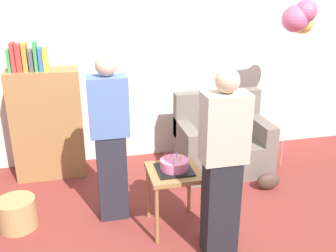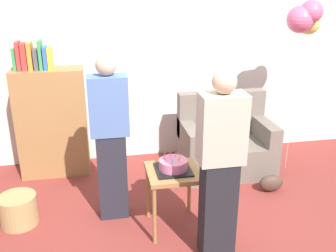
{
  "view_description": "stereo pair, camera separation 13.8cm",
  "coord_description": "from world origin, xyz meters",
  "px_view_note": "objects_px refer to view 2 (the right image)",
  "views": [
    {
      "loc": [
        -0.81,
        -2.72,
        2.22
      ],
      "look_at": [
        -0.04,
        0.55,
        0.95
      ],
      "focal_mm": 40.69,
      "sensor_mm": 36.0,
      "label": 1
    },
    {
      "loc": [
        -0.67,
        -2.75,
        2.22
      ],
      "look_at": [
        -0.04,
        0.55,
        0.95
      ],
      "focal_mm": 40.69,
      "sensor_mm": 36.0,
      "label": 2
    }
  ],
  "objects_px": {
    "wicker_basket": "(19,210)",
    "handbag": "(271,183)",
    "person_holding_cake": "(220,167)",
    "bookshelf": "(52,120)",
    "side_table": "(173,179)",
    "couch": "(225,144)",
    "balloon_bunch": "(306,19)",
    "birthday_cake": "(173,165)",
    "person_blowing_candles": "(110,139)"
  },
  "relations": [
    {
      "from": "wicker_basket",
      "to": "handbag",
      "type": "bearing_deg",
      "value": 2.41
    },
    {
      "from": "birthday_cake",
      "to": "handbag",
      "type": "height_order",
      "value": "birthday_cake"
    },
    {
      "from": "side_table",
      "to": "birthday_cake",
      "type": "distance_m",
      "value": 0.14
    },
    {
      "from": "person_blowing_candles",
      "to": "person_holding_cake",
      "type": "relative_size",
      "value": 1.0
    },
    {
      "from": "couch",
      "to": "person_blowing_candles",
      "type": "xyz_separation_m",
      "value": [
        -1.42,
        -0.74,
        0.49
      ]
    },
    {
      "from": "side_table",
      "to": "balloon_bunch",
      "type": "relative_size",
      "value": 0.3
    },
    {
      "from": "couch",
      "to": "side_table",
      "type": "distance_m",
      "value": 1.39
    },
    {
      "from": "side_table",
      "to": "person_blowing_candles",
      "type": "xyz_separation_m",
      "value": [
        -0.54,
        0.33,
        0.32
      ]
    },
    {
      "from": "couch",
      "to": "balloon_bunch",
      "type": "height_order",
      "value": "balloon_bunch"
    },
    {
      "from": "side_table",
      "to": "birthday_cake",
      "type": "height_order",
      "value": "birthday_cake"
    },
    {
      "from": "bookshelf",
      "to": "person_holding_cake",
      "type": "xyz_separation_m",
      "value": [
        1.48,
        -1.84,
        0.14
      ]
    },
    {
      "from": "person_holding_cake",
      "to": "balloon_bunch",
      "type": "distance_m",
      "value": 2.18
    },
    {
      "from": "wicker_basket",
      "to": "couch",
      "type": "bearing_deg",
      "value": 17.32
    },
    {
      "from": "person_holding_cake",
      "to": "bookshelf",
      "type": "bearing_deg",
      "value": -36.52
    },
    {
      "from": "person_holding_cake",
      "to": "wicker_basket",
      "type": "relative_size",
      "value": 4.53
    },
    {
      "from": "person_blowing_candles",
      "to": "balloon_bunch",
      "type": "relative_size",
      "value": 0.8
    },
    {
      "from": "couch",
      "to": "person_holding_cake",
      "type": "distance_m",
      "value": 1.69
    },
    {
      "from": "couch",
      "to": "bookshelf",
      "type": "relative_size",
      "value": 0.68
    },
    {
      "from": "birthday_cake",
      "to": "handbag",
      "type": "relative_size",
      "value": 1.14
    },
    {
      "from": "bookshelf",
      "to": "balloon_bunch",
      "type": "distance_m",
      "value": 3.12
    },
    {
      "from": "side_table",
      "to": "person_holding_cake",
      "type": "xyz_separation_m",
      "value": [
        0.29,
        -0.44,
        0.32
      ]
    },
    {
      "from": "couch",
      "to": "handbag",
      "type": "relative_size",
      "value": 3.93
    },
    {
      "from": "side_table",
      "to": "wicker_basket",
      "type": "height_order",
      "value": "side_table"
    },
    {
      "from": "person_holding_cake",
      "to": "person_blowing_candles",
      "type": "bearing_deg",
      "value": -27.92
    },
    {
      "from": "balloon_bunch",
      "to": "birthday_cake",
      "type": "bearing_deg",
      "value": -151.29
    },
    {
      "from": "birthday_cake",
      "to": "person_blowing_candles",
      "type": "relative_size",
      "value": 0.2
    },
    {
      "from": "birthday_cake",
      "to": "person_holding_cake",
      "type": "relative_size",
      "value": 0.2
    },
    {
      "from": "couch",
      "to": "balloon_bunch",
      "type": "bearing_deg",
      "value": -11.06
    },
    {
      "from": "bookshelf",
      "to": "person_holding_cake",
      "type": "distance_m",
      "value": 2.36
    },
    {
      "from": "person_blowing_candles",
      "to": "handbag",
      "type": "bearing_deg",
      "value": 0.29
    },
    {
      "from": "bookshelf",
      "to": "side_table",
      "type": "xyz_separation_m",
      "value": [
        1.19,
        -1.4,
        -0.17
      ]
    },
    {
      "from": "person_holding_cake",
      "to": "wicker_basket",
      "type": "bearing_deg",
      "value": -9.28
    },
    {
      "from": "person_blowing_candles",
      "to": "wicker_basket",
      "type": "bearing_deg",
      "value": 175.59
    },
    {
      "from": "couch",
      "to": "wicker_basket",
      "type": "bearing_deg",
      "value": -162.68
    },
    {
      "from": "handbag",
      "to": "birthday_cake",
      "type": "bearing_deg",
      "value": -159.74
    },
    {
      "from": "person_holding_cake",
      "to": "handbag",
      "type": "distance_m",
      "value": 1.48
    },
    {
      "from": "person_holding_cake",
      "to": "wicker_basket",
      "type": "xyz_separation_m",
      "value": [
        -1.75,
        0.78,
        -0.68
      ]
    },
    {
      "from": "birthday_cake",
      "to": "person_holding_cake",
      "type": "height_order",
      "value": "person_holding_cake"
    },
    {
      "from": "person_blowing_candles",
      "to": "handbag",
      "type": "height_order",
      "value": "person_blowing_candles"
    },
    {
      "from": "handbag",
      "to": "balloon_bunch",
      "type": "bearing_deg",
      "value": 46.06
    },
    {
      "from": "bookshelf",
      "to": "handbag",
      "type": "bearing_deg",
      "value": -21.46
    },
    {
      "from": "birthday_cake",
      "to": "wicker_basket",
      "type": "xyz_separation_m",
      "value": [
        -1.46,
        0.34,
        -0.51
      ]
    },
    {
      "from": "birthday_cake",
      "to": "balloon_bunch",
      "type": "distance_m",
      "value": 2.24
    },
    {
      "from": "bookshelf",
      "to": "wicker_basket",
      "type": "relative_size",
      "value": 4.5
    },
    {
      "from": "couch",
      "to": "handbag",
      "type": "xyz_separation_m",
      "value": [
        0.34,
        -0.62,
        -0.24
      ]
    },
    {
      "from": "handbag",
      "to": "bookshelf",
      "type": "bearing_deg",
      "value": 158.54
    },
    {
      "from": "side_table",
      "to": "wicker_basket",
      "type": "distance_m",
      "value": 1.54
    },
    {
      "from": "bookshelf",
      "to": "balloon_bunch",
      "type": "height_order",
      "value": "balloon_bunch"
    },
    {
      "from": "wicker_basket",
      "to": "handbag",
      "type": "distance_m",
      "value": 2.69
    },
    {
      "from": "side_table",
      "to": "bookshelf",
      "type": "bearing_deg",
      "value": 130.39
    }
  ]
}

